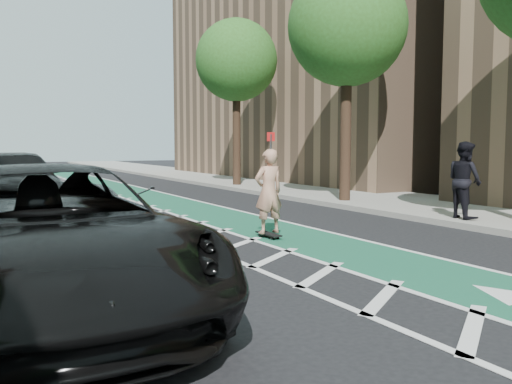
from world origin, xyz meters
TOP-DOWN VIEW (x-y plane):
  - ground at (0.00, 0.00)m, footprint 120.00×120.00m
  - bike_lane at (3.00, 10.00)m, footprint 2.00×90.00m
  - buffer_strip at (1.50, 10.00)m, footprint 1.40×90.00m
  - sidewalk_right at (9.50, 10.00)m, footprint 5.00×90.00m
  - curb_right at (7.05, 10.00)m, footprint 0.12×90.00m
  - building_right_far at (17.50, 20.00)m, footprint 14.00×22.00m
  - tree_r_c at (7.90, 8.00)m, footprint 4.20×4.20m
  - tree_r_d at (7.90, 16.00)m, footprint 4.20×4.20m
  - sign_post at (7.60, 12.00)m, footprint 0.35×0.08m
  - skateboard at (2.43, 3.21)m, footprint 0.22×0.78m
  - skateboarder at (2.43, 3.21)m, footprint 0.65×0.43m
  - suv_near at (-2.40, 0.15)m, footprint 3.01×6.34m
  - suv_far at (-1.87, 10.99)m, footprint 2.55×6.04m
  - car_grey at (-0.08, 33.29)m, footprint 1.63×4.45m
  - pedestrian at (7.70, 2.62)m, footprint 0.91×1.06m

SIDE VIEW (x-z plane):
  - ground at x=0.00m, z-range 0.00..0.00m
  - buffer_strip at x=1.50m, z-range 0.00..0.01m
  - bike_lane at x=3.00m, z-range 0.00..0.01m
  - sidewalk_right at x=9.50m, z-range 0.00..0.15m
  - curb_right at x=7.05m, z-range 0.00..0.16m
  - skateboard at x=2.43m, z-range 0.03..0.14m
  - car_grey at x=-0.08m, z-range 0.00..1.46m
  - suv_far at x=-1.87m, z-range 0.00..1.74m
  - suv_near at x=-2.40m, z-range 0.00..1.75m
  - skateboarder at x=2.43m, z-range 0.11..1.89m
  - pedestrian at x=7.70m, z-range 0.15..2.06m
  - sign_post at x=7.60m, z-range 0.11..2.59m
  - tree_r_c at x=7.90m, z-range 1.82..9.72m
  - tree_r_d at x=7.90m, z-range 1.82..9.72m
  - building_right_far at x=17.50m, z-range 0.00..19.00m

